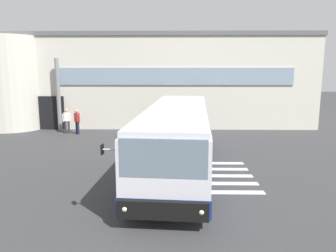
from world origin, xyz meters
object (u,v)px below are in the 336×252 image
at_px(passenger_by_doorway, 77,120).
at_px(entry_support_column, 58,95).
at_px(bus_main_foreground, 177,138).
at_px(passenger_near_column, 67,119).

bearing_deg(passenger_by_doorway, entry_support_column, 144.04).
distance_m(bus_main_foreground, passenger_near_column, 10.54).
relative_size(entry_support_column, passenger_near_column, 3.01).
bearing_deg(passenger_near_column, entry_support_column, 131.86).
height_order(bus_main_foreground, passenger_by_doorway, bus_main_foreground).
bearing_deg(bus_main_foreground, passenger_by_doorway, 132.31).
height_order(entry_support_column, passenger_near_column, entry_support_column).
distance_m(passenger_near_column, passenger_by_doorway, 0.82).
height_order(entry_support_column, bus_main_foreground, entry_support_column).
distance_m(entry_support_column, bus_main_foreground, 11.77).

